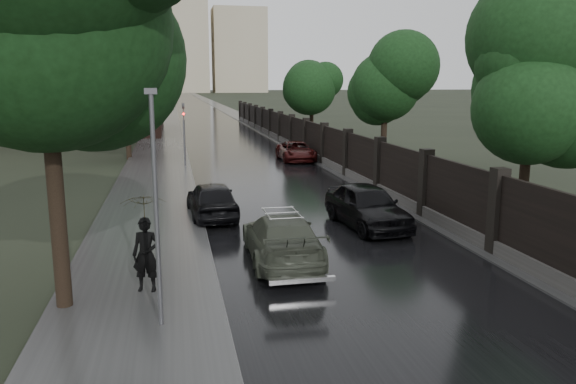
{
  "coord_description": "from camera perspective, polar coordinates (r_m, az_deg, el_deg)",
  "views": [
    {
      "loc": [
        -5.02,
        -10.0,
        5.21
      ],
      "look_at": [
        -1.17,
        8.62,
        1.5
      ],
      "focal_mm": 35.0,
      "sensor_mm": 36.0,
      "label": 1
    }
  ],
  "objects": [
    {
      "name": "tree_left_far",
      "position": [
        40.11,
        -16.22,
        10.66
      ],
      "size": [
        4.25,
        4.25,
        7.39
      ],
      "color": "black",
      "rests_on": "ground"
    },
    {
      "name": "car_right_near",
      "position": [
        20.65,
        8.03,
        -1.39
      ],
      "size": [
        2.31,
        4.86,
        1.6
      ],
      "primitive_type": "imported",
      "rotation": [
        0.0,
        0.0,
        0.09
      ],
      "color": "black",
      "rests_on": "ground"
    },
    {
      "name": "fence_right",
      "position": [
        43.31,
        1.23,
        5.48
      ],
      "size": [
        0.45,
        75.72,
        2.7
      ],
      "color": "#383533",
      "rests_on": "ground"
    },
    {
      "name": "road",
      "position": [
        200.13,
        -10.36,
        9.38
      ],
      "size": [
        8.0,
        420.0,
        0.02
      ],
      "primitive_type": "cube",
      "color": "black",
      "rests_on": "ground"
    },
    {
      "name": "tree_left_near",
      "position": [
        13.31,
        -23.7,
        15.35
      ],
      "size": [
        5.44,
        5.44,
        9.16
      ],
      "color": "black",
      "rests_on": "ground"
    },
    {
      "name": "pedestrian_umbrella",
      "position": [
        13.96,
        -14.41,
        -2.24
      ],
      "size": [
        1.31,
        1.33,
        2.9
      ],
      "rotation": [
        0.0,
        0.0,
        -0.25
      ],
      "color": "black",
      "rests_on": "sidewalk_left"
    },
    {
      "name": "hatchback_left",
      "position": [
        22.04,
        -7.74,
        -0.77
      ],
      "size": [
        1.96,
        4.41,
        1.47
      ],
      "primitive_type": "imported",
      "rotation": [
        0.0,
        0.0,
        3.19
      ],
      "color": "black",
      "rests_on": "ground"
    },
    {
      "name": "car_right_far",
      "position": [
        38.05,
        0.82,
        4.17
      ],
      "size": [
        2.24,
        4.75,
        1.31
      ],
      "primitive_type": "imported",
      "rotation": [
        0.0,
        0.0,
        -0.01
      ],
      "color": "black",
      "rests_on": "ground"
    },
    {
      "name": "sidewalk_left",
      "position": [
        200.07,
        -12.1,
        9.34
      ],
      "size": [
        4.0,
        420.0,
        0.16
      ],
      "primitive_type": "cube",
      "color": "#2D2D2D",
      "rests_on": "ground"
    },
    {
      "name": "brick_building",
      "position": [
        63.53,
        -24.23,
        14.43
      ],
      "size": [
        24.0,
        18.0,
        20.0
      ],
      "primitive_type": "cube",
      "color": "black",
      "rests_on": "ground"
    },
    {
      "name": "stalinist_tower",
      "position": [
        311.81,
        -11.17,
        16.95
      ],
      "size": [
        92.0,
        30.0,
        159.0
      ],
      "color": "tan",
      "rests_on": "ground"
    },
    {
      "name": "tree_right_c",
      "position": [
        51.55,
        2.43,
        10.75
      ],
      "size": [
        4.08,
        4.08,
        7.01
      ],
      "color": "black",
      "rests_on": "ground"
    },
    {
      "name": "volga_sedan",
      "position": [
        16.59,
        -0.63,
        -4.69
      ],
      "size": [
        2.15,
        4.97,
        1.43
      ],
      "primitive_type": "imported",
      "rotation": [
        0.0,
        0.0,
        3.11
      ],
      "color": "#3E4336",
      "rests_on": "ground"
    },
    {
      "name": "lamp_post",
      "position": [
        11.79,
        -13.26,
        -1.71
      ],
      "size": [
        0.25,
        0.12,
        5.11
      ],
      "color": "#59595E",
      "rests_on": "ground"
    },
    {
      "name": "traffic_light",
      "position": [
        35.12,
        -10.52,
        6.27
      ],
      "size": [
        0.16,
        0.32,
        4.0
      ],
      "color": "#59595E",
      "rests_on": "ground"
    },
    {
      "name": "tree_right_b",
      "position": [
        34.36,
        9.86,
        10.45
      ],
      "size": [
        4.08,
        4.08,
        7.01
      ],
      "color": "black",
      "rests_on": "ground"
    },
    {
      "name": "tree_right_a",
      "position": [
        21.93,
        23.48,
        9.46
      ],
      "size": [
        4.08,
        4.08,
        7.01
      ],
      "color": "black",
      "rests_on": "ground"
    },
    {
      "name": "verge_right",
      "position": [
        200.34,
        -8.77,
        9.44
      ],
      "size": [
        3.0,
        420.0,
        0.08
      ],
      "primitive_type": "cube",
      "color": "#2D2D2D",
      "rests_on": "ground"
    },
    {
      "name": "ground",
      "position": [
        12.34,
        13.98,
        -14.28
      ],
      "size": [
        800.0,
        800.0,
        0.0
      ],
      "primitive_type": "plane",
      "color": "black",
      "rests_on": "ground"
    }
  ]
}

